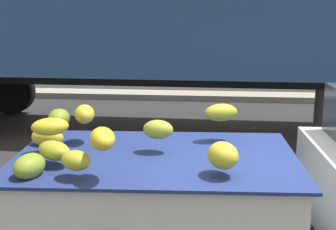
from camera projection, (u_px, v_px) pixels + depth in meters
name	position (u px, v px, depth m)	size (l,w,h in m)	color
curb_strip	(238.00, 97.00, 12.89)	(80.00, 0.80, 0.16)	gray
semi_trailer	(149.00, 5.00, 9.12)	(12.05, 2.82, 3.95)	navy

